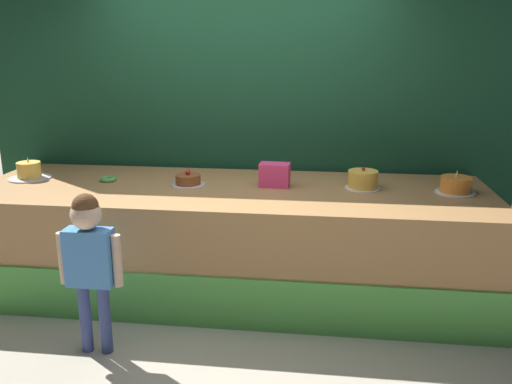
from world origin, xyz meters
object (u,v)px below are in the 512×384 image
object	(u,v)px
child_figure	(89,252)
cake_far_right	(456,185)
cake_far_left	(29,171)
donut	(108,179)
pink_box	(275,175)
cake_center_right	(363,180)
cake_center_left	(188,180)

from	to	relation	value
child_figure	cake_far_right	world-z (taller)	child_figure
child_figure	cake_far_left	size ratio (longest dim) A/B	3.09
child_figure	donut	size ratio (longest dim) A/B	8.05
child_figure	pink_box	xyz separation A→B (m)	(1.06, 1.12, 0.26)
pink_box	cake_center_right	xyz separation A→B (m)	(0.69, 0.01, -0.02)
pink_box	cake_center_left	size ratio (longest dim) A/B	0.87
child_figure	cake_center_left	bearing A→B (deg)	70.85
cake_far_left	cake_far_right	xyz separation A→B (m)	(3.44, -0.02, -0.00)
cake_far_right	cake_far_left	bearing A→B (deg)	179.60
child_figure	cake_center_left	world-z (taller)	child_figure
pink_box	cake_far_right	size ratio (longest dim) A/B	0.80
pink_box	cake_center_left	bearing A→B (deg)	-175.42
cake_center_left	cake_far_right	distance (m)	2.06
cake_far_left	cake_center_left	world-z (taller)	cake_far_left
donut	cake_far_left	distance (m)	0.69
donut	cake_center_left	size ratio (longest dim) A/B	0.49
donut	cake_center_left	distance (m)	0.69
cake_center_left	cake_center_right	xyz separation A→B (m)	(1.38, 0.07, 0.03)
pink_box	cake_center_right	bearing A→B (deg)	1.19
child_figure	donut	world-z (taller)	child_figure
cake_center_left	cake_far_right	world-z (taller)	cake_far_right
donut	cake_center_right	distance (m)	2.06
cake_far_left	child_figure	bearing A→B (deg)	-47.91
cake_far_left	cake_center_left	bearing A→B (deg)	-2.04
cake_center_right	child_figure	bearing A→B (deg)	-146.98
donut	cake_far_right	bearing A→B (deg)	-0.48
pink_box	cake_far_left	bearing A→B (deg)	-179.83
child_figure	cake_far_left	world-z (taller)	child_figure
pink_box	cake_center_left	distance (m)	0.69
cake_center_right	cake_far_right	bearing A→B (deg)	-3.68
donut	cake_far_right	world-z (taller)	cake_far_right
cake_far_left	donut	bearing A→B (deg)	-0.05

